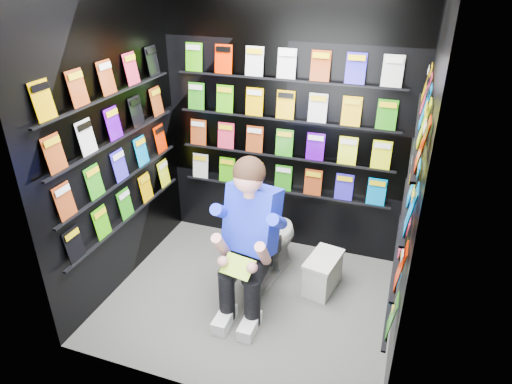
% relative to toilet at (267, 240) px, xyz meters
% --- Properties ---
extents(floor, '(2.40, 2.40, 0.00)m').
position_rel_toilet_xyz_m(floor, '(-0.02, -0.41, -0.37)').
color(floor, '#575755').
rests_on(floor, ground).
extents(wall_back, '(2.40, 0.04, 2.60)m').
position_rel_toilet_xyz_m(wall_back, '(-0.02, 0.59, 0.93)').
color(wall_back, black).
rests_on(wall_back, floor).
extents(wall_front, '(2.40, 0.04, 2.60)m').
position_rel_toilet_xyz_m(wall_front, '(-0.02, -1.41, 0.93)').
color(wall_front, black).
rests_on(wall_front, floor).
extents(wall_left, '(0.04, 2.00, 2.60)m').
position_rel_toilet_xyz_m(wall_left, '(-1.22, -0.41, 0.93)').
color(wall_left, black).
rests_on(wall_left, floor).
extents(wall_right, '(0.04, 2.00, 2.60)m').
position_rel_toilet_xyz_m(wall_right, '(1.18, -0.41, 0.93)').
color(wall_right, black).
rests_on(wall_right, floor).
extents(comics_back, '(2.10, 0.06, 1.37)m').
position_rel_toilet_xyz_m(comics_back, '(-0.02, 0.56, 0.94)').
color(comics_back, '#F02800').
rests_on(comics_back, wall_back).
extents(comics_left, '(0.06, 1.70, 1.37)m').
position_rel_toilet_xyz_m(comics_left, '(-1.19, -0.41, 0.94)').
color(comics_left, '#F02800').
rests_on(comics_left, wall_left).
extents(comics_right, '(0.06, 1.70, 1.37)m').
position_rel_toilet_xyz_m(comics_right, '(1.15, -0.41, 0.94)').
color(comics_right, '#F02800').
rests_on(comics_right, wall_right).
extents(toilet, '(0.55, 0.81, 0.73)m').
position_rel_toilet_xyz_m(toilet, '(0.00, 0.00, 0.00)').
color(toilet, white).
rests_on(toilet, floor).
extents(longbox, '(0.29, 0.44, 0.31)m').
position_rel_toilet_xyz_m(longbox, '(0.54, -0.05, -0.21)').
color(longbox, white).
rests_on(longbox, floor).
extents(longbox_lid, '(0.32, 0.46, 0.03)m').
position_rel_toilet_xyz_m(longbox_lid, '(0.54, -0.05, -0.05)').
color(longbox_lid, white).
rests_on(longbox_lid, longbox).
extents(reader, '(0.71, 0.92, 1.53)m').
position_rel_toilet_xyz_m(reader, '(0.00, -0.38, 0.43)').
color(reader, '#101FD1').
rests_on(reader, toilet).
extents(held_comic, '(0.27, 0.19, 0.11)m').
position_rel_toilet_xyz_m(held_comic, '(-0.00, -0.73, 0.21)').
color(held_comic, green).
rests_on(held_comic, reader).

